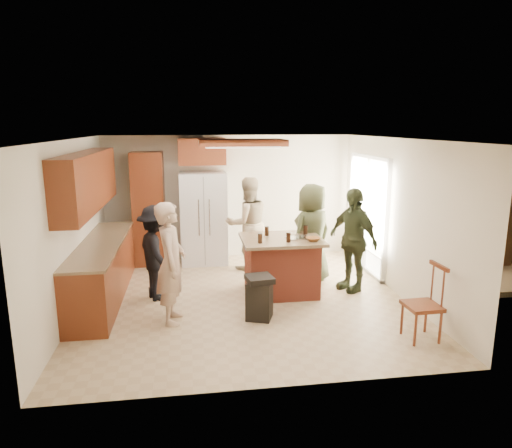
{
  "coord_description": "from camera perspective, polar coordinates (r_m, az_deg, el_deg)",
  "views": [
    {
      "loc": [
        -0.8,
        -6.74,
        2.71
      ],
      "look_at": [
        0.23,
        0.3,
        1.15
      ],
      "focal_mm": 32.0,
      "sensor_mm": 36.0,
      "label": 1
    }
  ],
  "objects": [
    {
      "name": "back_wall_units",
      "position": [
        9.06,
        -11.62,
        3.66
      ],
      "size": [
        1.8,
        0.6,
        2.45
      ],
      "color": "maroon",
      "rests_on": "ground"
    },
    {
      "name": "refrigerator",
      "position": [
        9.05,
        -6.56,
        0.74
      ],
      "size": [
        0.9,
        0.76,
        1.8
      ],
      "color": "white",
      "rests_on": "ground"
    },
    {
      "name": "person_side_right",
      "position": [
        7.65,
        11.97,
        -1.92
      ],
      "size": [
        0.9,
        1.13,
        1.72
      ],
      "primitive_type": "imported",
      "rotation": [
        0.0,
        0.0,
        -1.13
      ],
      "color": "#303820",
      "rests_on": "ground"
    },
    {
      "name": "kitchen_island",
      "position": [
        7.43,
        3.18,
        -5.16
      ],
      "size": [
        1.28,
        1.03,
        0.93
      ],
      "color": "#A83F2B",
      "rests_on": "ground"
    },
    {
      "name": "spindle_chair",
      "position": [
        6.26,
        20.22,
        -9.55
      ],
      "size": [
        0.43,
        0.43,
        0.99
      ],
      "color": "maroon",
      "rests_on": "ground"
    },
    {
      "name": "person_behind_left",
      "position": [
        8.59,
        -1.03,
        0.06
      ],
      "size": [
        0.95,
        0.71,
        1.76
      ],
      "primitive_type": "imported",
      "rotation": [
        0.0,
        0.0,
        3.37
      ],
      "color": "tan",
      "rests_on": "ground"
    },
    {
      "name": "left_cabinetry",
      "position": [
        7.5,
        -19.18,
        -1.88
      ],
      "size": [
        0.64,
        3.0,
        2.3
      ],
      "color": "maroon",
      "rests_on": "ground"
    },
    {
      "name": "person_front_left",
      "position": [
        6.37,
        -10.56,
        -4.83
      ],
      "size": [
        0.49,
        0.65,
        1.7
      ],
      "primitive_type": "imported",
      "rotation": [
        0.0,
        0.0,
        1.51
      ],
      "color": "tan",
      "rests_on": "ground"
    },
    {
      "name": "person_behind_right",
      "position": [
        7.9,
        6.98,
        -1.22
      ],
      "size": [
        1.01,
        0.9,
        1.74
      ],
      "primitive_type": "imported",
      "rotation": [
        0.0,
        0.0,
        3.67
      ],
      "color": "#373C23",
      "rests_on": "ground"
    },
    {
      "name": "room_shell",
      "position": [
        10.02,
        22.94,
        0.77
      ],
      "size": [
        8.0,
        5.2,
        5.0
      ],
      "color": "tan",
      "rests_on": "ground"
    },
    {
      "name": "person_counter",
      "position": [
        7.28,
        -12.36,
        -3.55
      ],
      "size": [
        0.79,
        1.07,
        1.5
      ],
      "primitive_type": "imported",
      "rotation": [
        0.0,
        0.0,
        1.96
      ],
      "color": "black",
      "rests_on": "ground"
    },
    {
      "name": "trash_bin",
      "position": [
        6.53,
        0.43,
        -9.12
      ],
      "size": [
        0.44,
        0.44,
        0.63
      ],
      "color": "black",
      "rests_on": "ground"
    },
    {
      "name": "island_items",
      "position": [
        7.24,
        5.0,
        -1.59
      ],
      "size": [
        0.99,
        0.6,
        0.15
      ],
      "color": "silver",
      "rests_on": "kitchen_island"
    }
  ]
}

